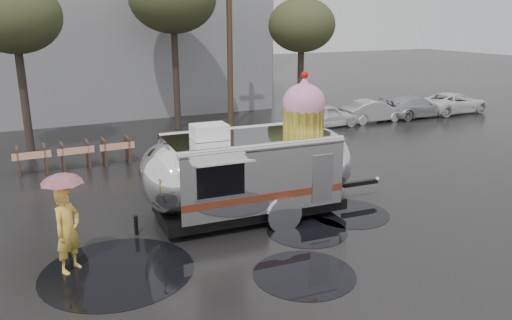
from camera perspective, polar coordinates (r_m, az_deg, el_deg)
ground at (r=12.98m, az=11.50°, el=-9.33°), size 120.00×120.00×0.00m
puddles at (r=12.05m, az=-2.62°, el=-11.06°), size 9.57×5.51×0.01m
utility_pole at (r=25.22m, az=-3.04°, el=14.03°), size 1.60×0.28×9.00m
tree_left at (r=22.22m, az=-25.94°, el=14.48°), size 3.64×3.64×6.95m
tree_right at (r=25.90m, az=5.25°, el=15.01°), size 3.36×3.36×6.42m
barricade_row at (r=19.90m, az=-19.94°, el=0.60°), size 4.30×0.80×1.00m
parked_cars at (r=28.94m, az=15.99°, el=5.92°), size 13.20×1.90×1.50m
airstream_trailer at (r=13.90m, az=-0.37°, el=-0.87°), size 7.67×3.03×4.13m
person_left at (r=11.83m, az=-20.73°, el=-7.55°), size 0.83×0.81×1.93m
umbrella_pink at (r=11.49m, az=-21.20°, el=-3.12°), size 1.12×1.12×2.31m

